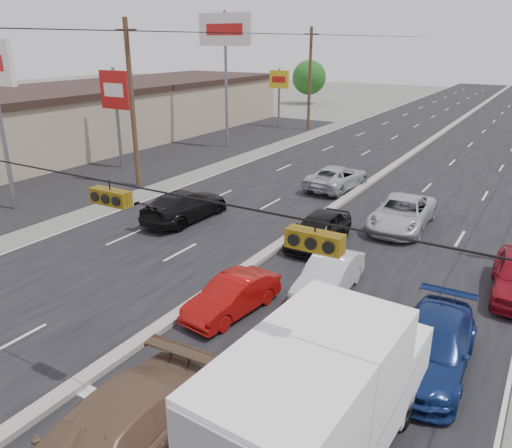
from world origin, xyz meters
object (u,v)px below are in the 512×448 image
Objects in this scene: pole_sign_mid at (115,96)px; queue_car_c at (402,213)px; red_sedan at (232,296)px; tree_left_far at (309,77)px; utility_pole_left_b at (132,104)px; queue_car_b at (329,277)px; oncoming_near at (185,206)px; utility_pole_left_c at (310,79)px; queue_car_d at (432,347)px; pole_sign_billboard at (225,38)px; pole_sign_far at (279,84)px; oncoming_far at (337,178)px; box_truck at (322,404)px.

queue_car_c is (20.99, -1.90, -4.37)m from pole_sign_mid.
pole_sign_mid is at bearing 151.83° from red_sedan.
tree_left_far is 1.14× the size of queue_car_c.
utility_pole_left_b is 18.19m from queue_car_b.
tree_left_far is 51.21m from oncoming_near.
utility_pole_left_c is 22.46m from pole_sign_mid.
red_sedan is at bearing -179.42° from queue_car_d.
utility_pole_left_b is at bearing -26.22° from oncoming_near.
pole_sign_billboard is 12.89m from pole_sign_far.
utility_pole_left_b is 1.90× the size of oncoming_near.
oncoming_far is at bearing -62.22° from tree_left_far.
pole_sign_billboard reaches higher than pole_sign_mid.
oncoming_near is at bearing 153.36° from queue_car_d.
queue_car_b is 0.83× the size of queue_car_d.
utility_pole_left_b is 1.42× the size of box_truck.
queue_car_c is (2.59, 11.19, 0.11)m from red_sedan.
oncoming_near is (8.61, -16.52, -8.10)m from pole_sign_billboard.
pole_sign_far is (-3.50, 25.00, -0.70)m from utility_pole_left_b.
queue_car_b is (16.14, -7.14, -4.42)m from utility_pole_left_b.
red_sedan is at bearing -129.75° from queue_car_b.
pole_sign_far reaches higher than box_truck.
box_truck is at bearing -60.24° from pole_sign_far.
pole_sign_far is at bearing -180.00° from utility_pole_left_c.
pole_sign_far is at bearing 87.40° from pole_sign_mid.
utility_pole_left_c reaches higher than queue_car_d.
tree_left_far is at bearing 96.79° from pole_sign_mid.
utility_pole_left_c is at bearing -55.38° from oncoming_far.
pole_sign_billboard is 32.95m from queue_car_d.
queue_car_c is at bearing 142.87° from oncoming_far.
pole_sign_billboard reaches higher than utility_pole_left_c.
box_truck is at bearing -36.75° from pole_sign_mid.
pole_sign_billboard reaches higher than pole_sign_far.
box_truck reaches higher than queue_car_d.
pole_sign_far is (1.00, 22.00, -0.71)m from pole_sign_mid.
tree_left_far is 62.46m from queue_car_d.
utility_pole_left_c is 2.01× the size of queue_car_d.
utility_pole_left_c is 29.60m from oncoming_near.
queue_car_c is at bearing 107.45° from queue_car_d.
queue_car_d is at bearing -72.35° from queue_car_c.
box_truck is (21.19, -27.69, -7.07)m from pole_sign_billboard.
oncoming_far is at bearing -59.85° from utility_pole_left_c.
utility_pole_left_b is 1.00× the size of utility_pole_left_c.
tree_left_far is 58.18m from queue_car_b.
pole_sign_far is (-1.50, 12.00, -4.46)m from pole_sign_billboard.
queue_car_c reaches higher than oncoming_far.
oncoming_near is (-9.53, 3.61, 0.08)m from queue_car_b.
utility_pole_left_c is 12.73m from pole_sign_billboard.
pole_sign_far is 31.37m from queue_car_c.
queue_car_c is (-2.70, 15.79, -1.05)m from box_truck.
pole_sign_mid is 42.32m from tree_left_far.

